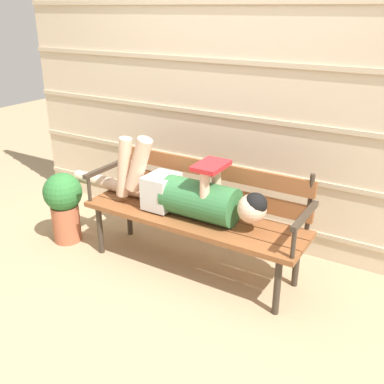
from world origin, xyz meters
name	(u,v)px	position (x,y,z in m)	size (l,w,h in m)	color
ground_plane	(179,280)	(0.00, 0.00, 0.00)	(12.00, 12.00, 0.00)	tan
house_siding	(237,89)	(0.00, 0.83, 1.20)	(4.15, 0.08, 2.41)	beige
park_bench	(197,207)	(0.00, 0.25, 0.46)	(1.63, 0.47, 0.81)	brown
reclining_person	(184,193)	(-0.07, 0.18, 0.58)	(1.69, 0.27, 0.53)	#33703D
potted_plant	(64,203)	(-1.09, 0.01, 0.33)	(0.30, 0.30, 0.58)	#AD5B3D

